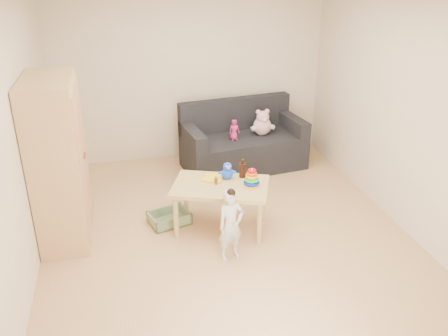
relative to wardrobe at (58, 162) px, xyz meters
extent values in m
plane|color=tan|center=(1.74, -0.27, -0.90)|extent=(4.50, 4.50, 0.00)
plane|color=beige|center=(1.74, 1.98, 0.40)|extent=(4.00, 0.00, 4.00)
plane|color=beige|center=(1.74, -2.52, 0.40)|extent=(4.00, 0.00, 4.00)
plane|color=beige|center=(-0.26, -0.27, 0.40)|extent=(0.00, 4.50, 4.50)
plane|color=beige|center=(3.74, -0.27, 0.40)|extent=(0.00, 4.50, 4.50)
cube|color=tan|center=(0.00, 0.00, 0.00)|extent=(0.50, 1.00, 1.79)
cube|color=black|center=(2.40, 1.35, -0.65)|extent=(1.82, 1.09, 0.48)
cube|color=tan|center=(1.70, -0.24, -0.62)|extent=(1.22, 0.99, 0.55)
imported|color=silver|center=(1.67, -0.84, -0.52)|extent=(0.32, 0.26, 0.76)
imported|color=#C52576|center=(2.23, 1.25, -0.26)|extent=(0.17, 0.13, 0.30)
cylinder|color=#FFAB0D|center=(2.03, -0.34, -0.33)|extent=(0.16, 0.16, 0.02)
cylinder|color=silver|center=(2.03, -0.34, -0.24)|extent=(0.02, 0.02, 0.19)
torus|color=#0A1EAF|center=(2.03, -0.34, -0.30)|extent=(0.18, 0.18, 0.04)
torus|color=green|center=(2.03, -0.34, -0.27)|extent=(0.16, 0.16, 0.04)
torus|color=orange|center=(2.03, -0.34, -0.23)|extent=(0.14, 0.14, 0.04)
torus|color=#FF4E0D|center=(2.03, -0.34, -0.19)|extent=(0.12, 0.12, 0.03)
torus|color=#B50A14|center=(2.03, -0.34, -0.16)|extent=(0.10, 0.10, 0.03)
cylinder|color=black|center=(1.99, -0.10, -0.26)|extent=(0.08, 0.08, 0.17)
cylinder|color=black|center=(1.99, -0.10, -0.16)|extent=(0.03, 0.03, 0.05)
cylinder|color=black|center=(1.99, -0.10, -0.13)|extent=(0.04, 0.04, 0.01)
cube|color=yellow|center=(1.65, -0.08, -0.34)|extent=(0.29, 0.29, 0.02)
camera|label=1|loc=(0.68, -4.85, 2.01)|focal=38.00mm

